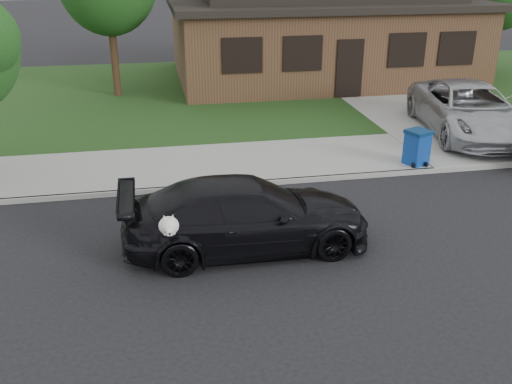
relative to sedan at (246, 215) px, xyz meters
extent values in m
plane|color=black|center=(1.67, -0.50, -0.69)|extent=(120.00, 120.00, 0.00)
cube|color=gray|center=(1.67, 4.50, -0.63)|extent=(60.00, 3.00, 0.12)
cube|color=gray|center=(1.67, 3.00, -0.63)|extent=(60.00, 0.12, 0.12)
cube|color=#193814|center=(1.67, 12.50, -0.62)|extent=(60.00, 13.00, 0.13)
cube|color=gray|center=(7.67, 9.50, -0.62)|extent=(4.50, 13.00, 0.14)
imported|color=black|center=(0.01, 0.00, 0.00)|extent=(4.72, 1.95, 1.37)
ellipsoid|color=white|center=(-1.48, -0.86, 0.34)|extent=(0.34, 0.40, 0.30)
sphere|color=white|center=(-1.48, -1.09, 0.44)|extent=(0.26, 0.26, 0.26)
cube|color=white|center=(-1.48, -1.21, 0.39)|extent=(0.09, 0.12, 0.08)
sphere|color=black|center=(-1.48, -1.27, 0.39)|extent=(0.04, 0.04, 0.04)
cone|color=white|center=(-1.54, -1.04, 0.57)|extent=(0.11, 0.11, 0.14)
cone|color=white|center=(-1.41, -1.04, 0.57)|extent=(0.11, 0.11, 0.14)
imported|color=#B2B5BA|center=(7.71, 5.53, 0.20)|extent=(3.34, 5.73, 1.50)
cube|color=navy|center=(5.08, 3.40, -0.15)|extent=(0.66, 0.66, 0.82)
cube|color=#062751|center=(5.08, 3.40, 0.30)|extent=(0.72, 0.72, 0.09)
cylinder|color=black|center=(4.90, 3.15, -0.50)|extent=(0.09, 0.14, 0.13)
cylinder|color=black|center=(5.26, 3.15, -0.50)|extent=(0.09, 0.14, 0.13)
cube|color=#422B1C|center=(5.67, 14.50, 0.94)|extent=(12.00, 8.00, 3.00)
cube|color=black|center=(5.67, 14.50, 2.57)|extent=(12.60, 8.60, 0.25)
cube|color=black|center=(5.67, 10.47, 0.54)|extent=(1.00, 0.06, 2.10)
cube|color=black|center=(1.67, 10.48, 1.14)|extent=(1.30, 0.05, 1.10)
cube|color=black|center=(3.87, 10.48, 1.14)|extent=(1.30, 0.05, 1.10)
cube|color=black|center=(7.87, 10.48, 1.14)|extent=(1.30, 0.05, 1.10)
cube|color=black|center=(9.87, 10.48, 1.14)|extent=(1.30, 0.05, 1.10)
cylinder|color=#332114|center=(-2.83, 12.50, 0.68)|extent=(0.28, 0.28, 2.48)
cylinder|color=#332114|center=(13.67, 14.00, 0.46)|extent=(0.28, 0.28, 2.03)
camera|label=1|loc=(-1.62, -9.60, 4.68)|focal=40.00mm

